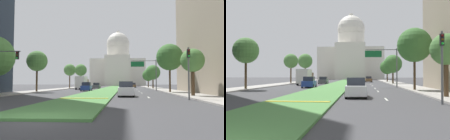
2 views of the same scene
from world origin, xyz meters
TOP-DOWN VIEW (x-y plane):
  - ground_plane at (0.00, 56.87)m, footprint 260.00×260.00m
  - grass_median at (0.00, 51.18)m, footprint 5.28×102.37m
  - median_curb_nose at (0.00, 12.46)m, footprint 4.75×0.50m
  - lane_dashes_right at (6.73, 49.16)m, footprint 0.16×61.08m
  - sidewalk_left at (-12.82, 45.50)m, footprint 4.00×102.37m
  - sidewalk_right at (12.82, 45.50)m, footprint 4.00×102.37m
  - capitol_building at (0.00, 112.96)m, footprint 28.81×22.38m
  - traffic_light_near_right at (10.32, 12.86)m, footprint 0.28×0.35m
  - overhead_guide_sign at (8.54, 37.71)m, footprint 5.39×0.20m
  - street_tree_right_near at (12.21, 17.98)m, footprint 2.85×2.85m
  - street_tree_left_mid at (-11.50, 28.90)m, footprint 3.63×3.63m
  - street_tree_right_mid at (11.55, 28.56)m, footprint 4.50×4.50m
  - street_tree_left_far at (-11.78, 53.30)m, footprint 3.38×3.38m
  - street_tree_right_far at (11.71, 53.10)m, footprint 4.10×4.10m
  - street_tree_left_distant at (-11.45, 67.35)m, footprint 4.17×4.17m
  - street_tree_right_distant at (12.05, 69.29)m, footprint 4.12×4.12m
  - sedan_lead_stopped at (4.11, 18.37)m, footprint 1.99×4.65m
  - sedan_midblock at (-3.86, 35.66)m, footprint 2.12×4.73m
  - sedan_distant at (-4.08, 53.29)m, footprint 1.90×4.26m
  - sedan_far_horizon at (6.70, 68.63)m, footprint 1.98×4.75m
  - box_truck_delivery at (-6.73, 45.58)m, footprint 2.40×6.40m

SIDE VIEW (x-z plane):
  - ground_plane at x=0.00m, z-range 0.00..0.00m
  - lane_dashes_right at x=6.73m, z-range 0.00..0.01m
  - grass_median at x=0.00m, z-range 0.00..0.14m
  - sidewalk_left at x=-12.82m, z-range 0.00..0.15m
  - sidewalk_right at x=12.82m, z-range 0.00..0.15m
  - median_curb_nose at x=0.00m, z-range 0.14..0.18m
  - sedan_far_horizon at x=6.70m, z-range -0.05..1.60m
  - sedan_distant at x=-4.08m, z-range -0.05..1.60m
  - sedan_midblock at x=-3.86m, z-range -0.06..1.74m
  - sedan_lead_stopped at x=4.11m, z-range -0.07..1.78m
  - box_truck_delivery at x=-6.73m, z-range 0.08..3.28m
  - traffic_light_near_right at x=10.32m, z-range 0.71..5.91m
  - street_tree_right_distant at x=12.05m, z-range 1.10..7.47m
  - street_tree_right_near at x=12.21m, z-range 1.42..7.25m
  - street_tree_right_far at x=11.71m, z-range 1.24..7.84m
  - overhead_guide_sign at x=8.54m, z-range 1.39..7.89m
  - street_tree_left_far at x=-11.78m, z-range 1.78..8.79m
  - street_tree_left_mid at x=-11.50m, z-range 1.82..9.14m
  - street_tree_right_mid at x=11.55m, z-range 1.86..10.11m
  - street_tree_left_distant at x=-11.45m, z-range 1.96..10.12m
  - capitol_building at x=0.00m, z-range -4.20..26.19m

